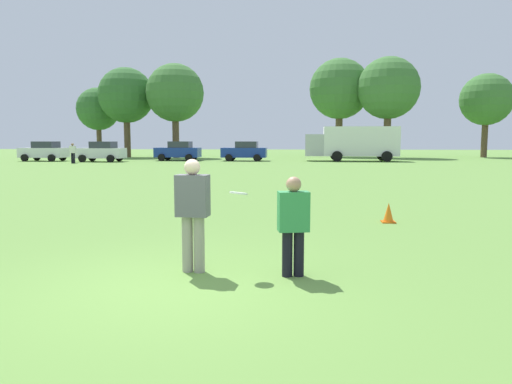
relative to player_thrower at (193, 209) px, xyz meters
name	(u,v)px	position (x,y,z in m)	size (l,w,h in m)	color
ground_plane	(174,286)	(-0.12, -0.72, -0.95)	(182.27, 182.27, 0.00)	#608C3D
player_thrower	(193,209)	(0.00, 0.00, 0.00)	(0.50, 0.32, 1.69)	gray
player_defender	(293,221)	(1.49, -0.11, -0.14)	(0.48, 0.33, 1.45)	black
frisbee	(239,193)	(0.69, -0.01, 0.24)	(0.27, 0.27, 0.08)	white
traffic_cone	(389,213)	(3.76, 4.56, -0.72)	(0.32, 0.32, 0.48)	#D8590C
parked_car_near_left	(44,151)	(-21.71, 35.63, -0.03)	(4.25, 2.30, 1.82)	silver
parked_car_mid_left	(101,151)	(-15.81, 34.67, -0.03)	(4.25, 2.30, 1.82)	silver
parked_car_center	(178,151)	(-9.42, 37.42, -0.03)	(4.25, 2.30, 1.82)	navy
parked_car_mid_right	(245,151)	(-3.07, 37.37, -0.03)	(4.25, 2.30, 1.82)	navy
box_truck	(354,142)	(7.05, 37.83, 0.80)	(8.56, 3.16, 3.18)	white
bystander_far_jogger	(73,152)	(-17.09, 31.76, 0.00)	(0.47, 0.28, 1.70)	black
tree_west_oak	(98,109)	(-21.40, 47.55, 4.58)	(4.95, 4.95, 8.05)	brown
tree_west_maple	(126,96)	(-17.36, 45.81, 5.96)	(6.18, 6.18, 10.05)	brown
tree_center_elm	(175,93)	(-11.45, 44.58, 6.07)	(6.29, 6.29, 10.21)	brown
tree_east_birch	(340,89)	(6.80, 49.72, 6.88)	(7.01, 7.01, 11.39)	brown
tree_east_oak	(388,88)	(11.81, 46.74, 6.61)	(6.77, 6.77, 11.00)	brown
tree_far_east_pine	(486,100)	(22.90, 48.41, 5.45)	(5.73, 5.73, 9.31)	brown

